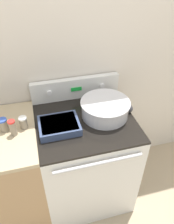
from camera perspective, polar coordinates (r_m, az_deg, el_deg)
name	(u,v)px	position (r m, az deg, el deg)	size (l,w,h in m)	color
ground_plane	(95,221)	(2.20, 2.14, -26.67)	(12.00, 12.00, 0.00)	tan
kitchen_wall	(73,58)	(1.80, -3.68, 13.78)	(8.00, 0.05, 2.50)	beige
stove_range	(85,159)	(1.99, -0.44, -12.24)	(0.75, 0.72, 0.92)	silver
control_panel	(76,88)	(1.86, -3.00, 6.24)	(0.75, 0.07, 0.18)	silver
side_counter	(5,175)	(1.99, -20.54, -15.26)	(0.62, 0.69, 0.93)	tan
mixing_bowl	(105,108)	(1.67, 4.73, 1.17)	(0.38, 0.38, 0.13)	silver
casserole_dish	(59,125)	(1.58, -7.30, -3.44)	(0.29, 0.24, 0.06)	#38476B
ladle	(128,108)	(1.77, 10.64, 1.11)	(0.06, 0.27, 0.06)	#333338
spice_jar_white_cap	(23,123)	(1.61, -16.28, -2.65)	(0.06, 0.06, 0.09)	gray
spice_jar_red_cap	(13,128)	(1.57, -18.83, -3.90)	(0.05, 0.05, 0.12)	gray
spice_jar_blue_cap	(4,125)	(1.63, -20.98, -3.15)	(0.06, 0.06, 0.10)	gray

